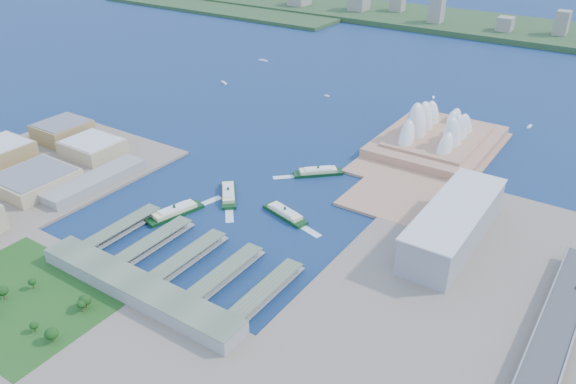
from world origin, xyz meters
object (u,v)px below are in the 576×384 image
Objects in this scene: ferry_b at (318,170)px; ferry_d at (285,212)px; opera_house at (440,123)px; toaster_building at (454,224)px; ferry_c at (175,210)px; ferry_a at (228,192)px.

ferry_b is 1.04× the size of ferry_d.
ferry_b is 98.69m from ferry_d.
toaster_building is at bearing -65.77° from opera_house.
ferry_d is (92.44, 59.86, -0.59)m from ferry_c.
ferry_c is at bearing 138.09° from ferry_d.
ferry_d is at bearing -163.62° from toaster_building.
opera_house is 282.48m from ferry_a.
opera_house is 3.16× the size of ferry_a.
toaster_building reaches higher than ferry_c.
ferry_a is (-136.43, -245.91, -26.61)m from opera_house.
opera_house reaches higher than ferry_b.
ferry_c is at bearing -68.32° from ferry_b.
ferry_b is at bearing -119.59° from opera_house.
toaster_building is 231.53m from ferry_a.
ferry_b is at bearing 163.62° from toaster_building.
ferry_c is (-20.32, -59.30, 0.31)m from ferry_a.
ferry_a reaches higher than ferry_b.
ferry_c reaches higher than ferry_d.
toaster_building is at bearing 30.10° from ferry_b.
toaster_building is (90.00, -200.00, -11.50)m from opera_house.
toaster_building is 2.57× the size of ferry_c.
opera_house is at bearing -102.76° from ferry_c.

